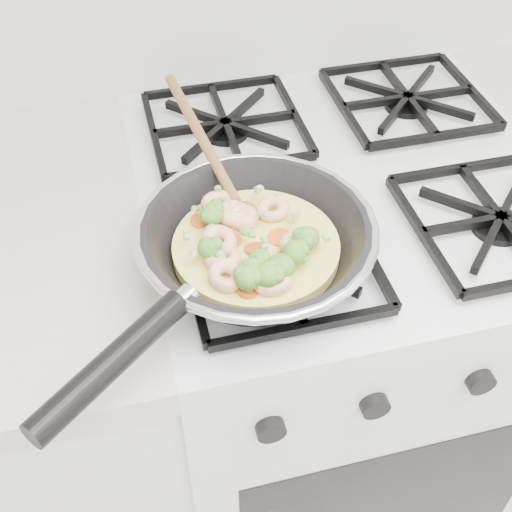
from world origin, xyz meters
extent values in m
cube|color=silver|center=(0.00, 1.70, 0.45)|extent=(0.60, 0.60, 0.90)
cube|color=black|center=(0.00, 1.70, 0.91)|extent=(0.56, 0.56, 0.02)
torus|color=silver|center=(-0.18, 1.55, 0.97)|extent=(0.29, 0.29, 0.01)
cylinder|color=black|center=(-0.36, 1.40, 0.97)|extent=(0.17, 0.15, 0.03)
cylinder|color=#F8E76C|center=(-0.18, 1.55, 0.94)|extent=(0.20, 0.20, 0.02)
ellipsoid|color=brown|center=(-0.19, 1.60, 0.96)|extent=(0.04, 0.05, 0.01)
cylinder|color=brown|center=(-0.21, 1.73, 0.99)|extent=(0.05, 0.25, 0.05)
torus|color=#FFC796|center=(-0.19, 1.60, 0.96)|extent=(0.06, 0.06, 0.02)
torus|color=#FFC796|center=(-0.19, 1.59, 0.96)|extent=(0.06, 0.06, 0.02)
torus|color=#FFC796|center=(-0.21, 1.62, 0.96)|extent=(0.07, 0.07, 0.03)
torus|color=#FFC796|center=(-0.13, 1.53, 0.96)|extent=(0.05, 0.06, 0.03)
torus|color=#FFC796|center=(-0.18, 1.48, 0.96)|extent=(0.05, 0.05, 0.03)
torus|color=#FFC796|center=(-0.15, 1.59, 0.96)|extent=(0.05, 0.05, 0.03)
torus|color=#FFC796|center=(-0.23, 1.50, 0.96)|extent=(0.06, 0.06, 0.02)
torus|color=#FFC796|center=(-0.22, 1.55, 0.96)|extent=(0.06, 0.06, 0.02)
torus|color=#FFC796|center=(-0.20, 1.59, 0.96)|extent=(0.06, 0.06, 0.03)
torus|color=#FFC796|center=(-0.22, 1.52, 0.96)|extent=(0.06, 0.06, 0.02)
ellipsoid|color=#5A9B32|center=(-0.18, 1.48, 0.97)|extent=(0.04, 0.04, 0.03)
ellipsoid|color=#5A9B32|center=(-0.16, 1.49, 0.97)|extent=(0.03, 0.03, 0.02)
ellipsoid|color=#5A9B32|center=(-0.19, 1.50, 0.97)|extent=(0.03, 0.03, 0.03)
ellipsoid|color=#5A9B32|center=(-0.21, 1.48, 0.97)|extent=(0.04, 0.04, 0.03)
ellipsoid|color=#5A9B32|center=(-0.22, 1.59, 0.97)|extent=(0.04, 0.04, 0.03)
ellipsoid|color=#5A9B32|center=(-0.14, 1.50, 0.97)|extent=(0.04, 0.04, 0.03)
ellipsoid|color=#5A9B32|center=(-0.20, 1.48, 0.97)|extent=(0.04, 0.04, 0.03)
ellipsoid|color=#5A9B32|center=(-0.24, 1.54, 0.97)|extent=(0.03, 0.03, 0.03)
ellipsoid|color=#5A9B32|center=(-0.13, 1.52, 0.97)|extent=(0.04, 0.04, 0.03)
ellipsoid|color=#5A9B32|center=(-0.16, 1.48, 0.97)|extent=(0.03, 0.03, 0.03)
cylinder|color=#D85C1B|center=(-0.18, 1.49, 0.95)|extent=(0.04, 0.04, 0.00)
cylinder|color=#D85C1B|center=(-0.15, 1.55, 0.95)|extent=(0.03, 0.03, 0.01)
cylinder|color=#D85C1B|center=(-0.19, 1.61, 0.95)|extent=(0.02, 0.02, 0.00)
cylinder|color=#D85C1B|center=(-0.15, 1.51, 0.95)|extent=(0.03, 0.03, 0.01)
cylinder|color=#D85C1B|center=(-0.21, 1.56, 0.95)|extent=(0.04, 0.04, 0.01)
cylinder|color=#D85C1B|center=(-0.21, 1.48, 0.95)|extent=(0.03, 0.03, 0.00)
cylinder|color=#D85C1B|center=(-0.23, 1.60, 0.95)|extent=(0.03, 0.03, 0.01)
cylinder|color=#D85C1B|center=(-0.15, 1.51, 0.95)|extent=(0.04, 0.04, 0.01)
cylinder|color=#D85C1B|center=(-0.21, 1.58, 0.95)|extent=(0.04, 0.04, 0.01)
cylinder|color=#D85C1B|center=(-0.18, 1.54, 0.95)|extent=(0.03, 0.03, 0.00)
cylinder|color=#ADC98E|center=(-0.12, 1.57, 0.97)|extent=(0.01, 0.01, 0.01)
cylinder|color=#ADC98E|center=(-0.16, 1.62, 0.97)|extent=(0.01, 0.01, 0.01)
cylinder|color=#ADC98E|center=(-0.23, 1.52, 0.97)|extent=(0.01, 0.01, 0.01)
cylinder|color=#60AF46|center=(-0.24, 1.60, 0.97)|extent=(0.01, 0.01, 0.01)
cylinder|color=#60AF46|center=(-0.22, 1.54, 0.97)|extent=(0.01, 0.01, 0.01)
cylinder|color=#60AF46|center=(-0.18, 1.54, 0.97)|extent=(0.01, 0.01, 0.01)
cylinder|color=#ADC98E|center=(-0.17, 1.53, 0.97)|extent=(0.01, 0.01, 0.01)
cylinder|color=#ADC98E|center=(-0.26, 1.53, 0.97)|extent=(0.01, 0.01, 0.01)
cylinder|color=#60AF46|center=(-0.21, 1.63, 0.98)|extent=(0.01, 0.01, 0.01)
cylinder|color=#ADC98E|center=(-0.14, 1.60, 0.97)|extent=(0.01, 0.01, 0.01)
cylinder|color=#60AF46|center=(-0.19, 1.55, 0.97)|extent=(0.01, 0.01, 0.01)
cylinder|color=#60AF46|center=(-0.13, 1.56, 0.97)|extent=(0.01, 0.01, 0.01)
cylinder|color=#60AF46|center=(-0.24, 1.54, 0.97)|extent=(0.01, 0.01, 0.01)
cylinder|color=#60AF46|center=(-0.19, 1.61, 0.97)|extent=(0.01, 0.01, 0.01)
cylinder|color=#ADC98E|center=(-0.10, 1.52, 0.97)|extent=(0.01, 0.01, 0.01)
cylinder|color=#ADC98E|center=(-0.26, 1.56, 0.97)|extent=(0.01, 0.01, 0.01)
cylinder|color=#ADC98E|center=(-0.16, 1.57, 0.98)|extent=(0.01, 0.01, 0.01)
cylinder|color=#60AF46|center=(-0.16, 1.62, 0.97)|extent=(0.01, 0.01, 0.01)
cylinder|color=#60AF46|center=(-0.14, 1.49, 0.97)|extent=(0.01, 0.01, 0.01)
cylinder|color=#ADC98E|center=(-0.23, 1.57, 0.97)|extent=(0.01, 0.01, 0.01)
cylinder|color=#60AF46|center=(-0.17, 1.53, 0.97)|extent=(0.01, 0.01, 0.01)
cylinder|color=#60AF46|center=(-0.12, 1.53, 0.97)|extent=(0.01, 0.01, 0.01)
cylinder|color=#ADC98E|center=(-0.20, 1.60, 0.97)|extent=(0.01, 0.01, 0.01)
cylinder|color=#60AF46|center=(-0.20, 1.62, 0.97)|extent=(0.01, 0.01, 0.01)
camera|label=1|loc=(-0.32, 1.00, 1.50)|focal=46.90mm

